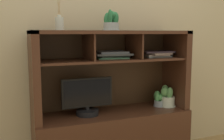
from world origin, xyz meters
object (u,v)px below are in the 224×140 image
(magazine_stack_left, at_px, (156,54))
(potted_orchid, at_px, (159,99))
(diffuser_bottle, at_px, (59,23))
(potted_fern, at_px, (167,98))
(media_console, at_px, (112,126))
(potted_succulent, at_px, (111,22))
(magazine_stack_centre, at_px, (112,54))
(tv_monitor, at_px, (87,99))

(magazine_stack_left, bearing_deg, potted_orchid, -0.82)
(diffuser_bottle, bearing_deg, magazine_stack_left, -0.56)
(potted_fern, bearing_deg, magazine_stack_left, 163.19)
(media_console, relative_size, potted_fern, 6.95)
(potted_orchid, relative_size, potted_succulent, 0.81)
(magazine_stack_centre, relative_size, potted_succulent, 1.88)
(potted_orchid, relative_size, magazine_stack_centre, 0.43)
(magazine_stack_left, xyz_separation_m, magazine_stack_centre, (-0.45, 0.05, 0.00))
(magazine_stack_left, bearing_deg, tv_monitor, -178.08)
(potted_orchid, bearing_deg, media_console, -179.75)
(magazine_stack_left, height_order, diffuser_bottle, diffuser_bottle)
(tv_monitor, bearing_deg, magazine_stack_centre, 16.21)
(diffuser_bottle, bearing_deg, potted_orchid, -0.57)
(potted_orchid, distance_m, potted_succulent, 0.92)
(potted_orchid, relative_size, diffuser_bottle, 0.60)
(magazine_stack_centre, relative_size, diffuser_bottle, 1.38)
(diffuser_bottle, xyz_separation_m, potted_succulent, (0.47, 0.01, 0.02))
(potted_succulent, bearing_deg, potted_orchid, -2.02)
(tv_monitor, distance_m, magazine_stack_left, 0.81)
(media_console, xyz_separation_m, potted_fern, (0.59, -0.03, 0.23))
(tv_monitor, bearing_deg, potted_succulent, 9.50)
(potted_orchid, bearing_deg, tv_monitor, -178.24)
(media_console, xyz_separation_m, potted_orchid, (0.51, 0.00, 0.21))
(media_console, bearing_deg, potted_succulent, 84.22)
(potted_fern, distance_m, magazine_stack_centre, 0.73)
(media_console, height_order, potted_orchid, media_console)
(tv_monitor, relative_size, potted_orchid, 3.01)
(media_console, height_order, potted_succulent, potted_succulent)
(potted_fern, bearing_deg, media_console, 176.72)
(potted_orchid, distance_m, magazine_stack_left, 0.47)
(tv_monitor, relative_size, magazine_stack_left, 1.47)
(magazine_stack_centre, bearing_deg, diffuser_bottle, -174.85)
(potted_orchid, xyz_separation_m, potted_succulent, (-0.51, 0.02, 0.77))
(potted_orchid, xyz_separation_m, magazine_stack_centre, (-0.49, 0.05, 0.47))
(magazine_stack_centre, bearing_deg, potted_orchid, -6.29)
(potted_orchid, height_order, magazine_stack_left, magazine_stack_left)
(media_console, height_order, magazine_stack_centre, media_console)
(media_console, bearing_deg, tv_monitor, -175.09)
(potted_orchid, height_order, potted_fern, potted_fern)
(media_console, height_order, magazine_stack_left, media_console)
(tv_monitor, bearing_deg, magazine_stack_left, 1.92)
(media_console, bearing_deg, potted_fern, -3.28)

